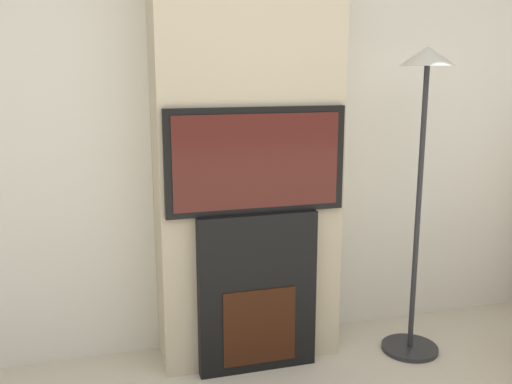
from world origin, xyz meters
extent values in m
cube|color=silver|center=(0.00, 2.03, 1.35)|extent=(6.00, 0.06, 2.70)
cube|color=#BCAD8E|center=(0.00, 1.82, 1.35)|extent=(1.01, 0.36, 2.70)
cube|color=black|center=(0.00, 1.64, 0.45)|extent=(0.65, 0.14, 0.89)
cube|color=#33160A|center=(0.00, 1.57, 0.27)|extent=(0.41, 0.01, 0.43)
cube|color=black|center=(0.00, 1.64, 1.17)|extent=(0.96, 0.06, 0.56)
cube|color=#471914|center=(0.00, 1.61, 1.17)|extent=(0.89, 0.01, 0.49)
cylinder|color=#262628|center=(0.93, 1.56, 0.01)|extent=(0.33, 0.33, 0.03)
cylinder|color=#262628|center=(0.93, 1.56, 0.84)|extent=(0.03, 0.03, 1.63)
cone|color=#B7B2A3|center=(0.93, 1.56, 1.70)|extent=(0.29, 0.29, 0.10)
camera|label=1|loc=(-0.81, -1.18, 1.64)|focal=40.00mm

